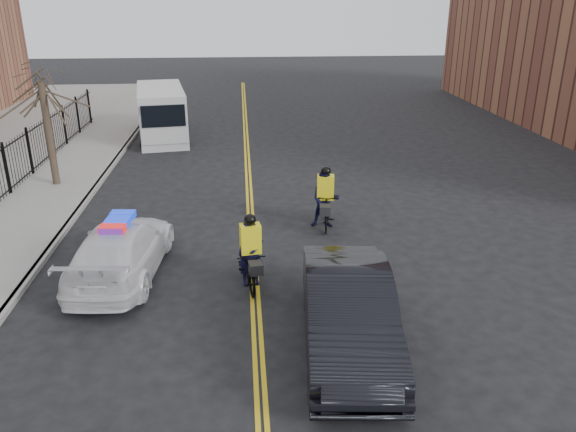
{
  "coord_description": "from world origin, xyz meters",
  "views": [
    {
      "loc": [
        -0.2,
        -11.87,
        7.11
      ],
      "look_at": [
        1.02,
        2.82,
        1.3
      ],
      "focal_mm": 35.0,
      "sensor_mm": 36.0,
      "label": 1
    }
  ],
  "objects_px": {
    "cargo_van": "(162,114)",
    "cyclist_far": "(325,203)",
    "police_cruiser": "(121,250)",
    "cyclist_near": "(251,261)",
    "dark_sedan": "(349,312)"
  },
  "relations": [
    {
      "from": "cargo_van",
      "to": "cyclist_far",
      "type": "xyz_separation_m",
      "value": [
        6.79,
        -12.84,
        -0.47
      ]
    },
    {
      "from": "cargo_van",
      "to": "cyclist_far",
      "type": "relative_size",
      "value": 3.13
    },
    {
      "from": "police_cruiser",
      "to": "cyclist_far",
      "type": "xyz_separation_m",
      "value": [
        5.96,
        2.95,
        0.07
      ]
    },
    {
      "from": "cyclist_near",
      "to": "cyclist_far",
      "type": "height_order",
      "value": "cyclist_far"
    },
    {
      "from": "cargo_van",
      "to": "cyclist_near",
      "type": "relative_size",
      "value": 3.11
    },
    {
      "from": "dark_sedan",
      "to": "cyclist_near",
      "type": "relative_size",
      "value": 2.49
    },
    {
      "from": "dark_sedan",
      "to": "cyclist_far",
      "type": "xyz_separation_m",
      "value": [
        0.49,
        6.79,
        -0.05
      ]
    },
    {
      "from": "cyclist_near",
      "to": "dark_sedan",
      "type": "bearing_deg",
      "value": -64.43
    },
    {
      "from": "police_cruiser",
      "to": "cyclist_near",
      "type": "height_order",
      "value": "cyclist_near"
    },
    {
      "from": "police_cruiser",
      "to": "dark_sedan",
      "type": "relative_size",
      "value": 1.0
    },
    {
      "from": "police_cruiser",
      "to": "cyclist_near",
      "type": "relative_size",
      "value": 2.49
    },
    {
      "from": "dark_sedan",
      "to": "cargo_van",
      "type": "bearing_deg",
      "value": 112.6
    },
    {
      "from": "dark_sedan",
      "to": "cyclist_far",
      "type": "distance_m",
      "value": 6.81
    },
    {
      "from": "dark_sedan",
      "to": "cyclist_near",
      "type": "bearing_deg",
      "value": 128.57
    },
    {
      "from": "police_cruiser",
      "to": "cyclist_near",
      "type": "bearing_deg",
      "value": 170.91
    }
  ]
}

